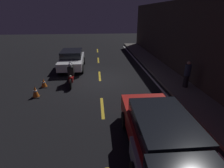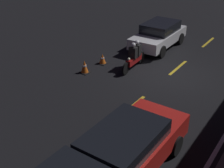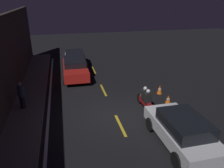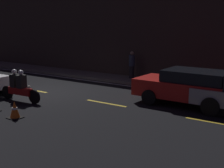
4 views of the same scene
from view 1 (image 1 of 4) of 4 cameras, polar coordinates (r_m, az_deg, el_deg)
name	(u,v)px [view 1 (image 1 of 4)]	position (r m, az deg, el deg)	size (l,w,h in m)	color
ground_plane	(100,81)	(11.57, -3.92, 0.98)	(56.00, 56.00, 0.00)	black
raised_curb	(169,78)	(12.55, 18.11, 1.98)	(28.00, 1.80, 0.14)	#605B56
building_front	(190,41)	(12.44, 24.03, 12.69)	(28.00, 0.30, 5.04)	#382D28
lane_dash_a	(97,51)	(21.20, -4.76, 10.81)	(2.00, 0.14, 0.01)	gold
lane_dash_b	(98,60)	(16.81, -4.50, 7.78)	(2.00, 0.14, 0.01)	gold
lane_dash_c	(100,76)	(12.51, -4.06, 2.65)	(2.00, 0.14, 0.01)	gold
lane_dash_d	(102,107)	(8.40, -3.18, -7.66)	(2.00, 0.14, 0.01)	gold
lane_solid_kerb	(153,79)	(12.17, 13.09, 1.54)	(25.20, 0.14, 0.01)	silver
sedan_white	(72,59)	(14.39, -12.97, 7.94)	(4.10, 1.92, 1.43)	silver
taxi_red	(160,133)	(5.75, 15.37, -15.05)	(4.51, 1.98, 1.46)	red
motorcycle	(71,74)	(11.24, -13.18, 3.25)	(2.22, 0.39, 1.37)	black
traffic_cone_near	(44,83)	(11.32, -21.39, 0.29)	(0.45, 0.45, 0.52)	black
traffic_cone_mid	(35,92)	(10.11, -23.74, -2.34)	(0.45, 0.45, 0.62)	black
pedestrian	(187,74)	(10.88, 23.31, 2.96)	(0.34, 0.34, 1.55)	black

